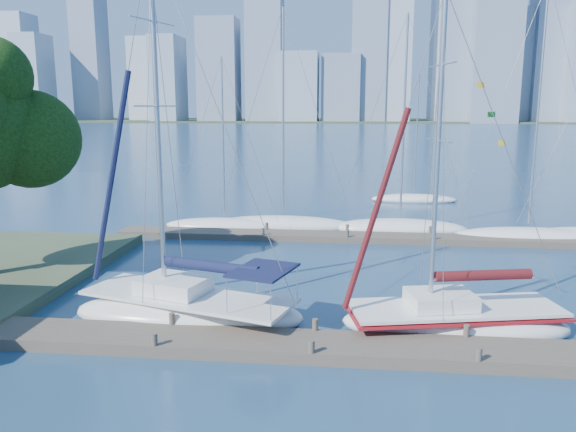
# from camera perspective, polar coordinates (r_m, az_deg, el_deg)

# --- Properties ---
(ground) EXTENTS (700.00, 700.00, 0.00)m
(ground) POSITION_cam_1_polar(r_m,az_deg,el_deg) (18.80, 2.58, -13.68)
(ground) COLOR navy
(ground) RESTS_ON ground
(near_dock) EXTENTS (26.00, 2.00, 0.40)m
(near_dock) POSITION_cam_1_polar(r_m,az_deg,el_deg) (18.72, 2.59, -13.12)
(near_dock) COLOR #4D4238
(near_dock) RESTS_ON ground
(far_dock) EXTENTS (30.00, 1.80, 0.36)m
(far_dock) POSITION_cam_1_polar(r_m,az_deg,el_deg) (33.95, 7.71, -2.17)
(far_dock) COLOR #4D4238
(far_dock) RESTS_ON ground
(far_shore) EXTENTS (800.00, 100.00, 1.50)m
(far_shore) POSITION_cam_1_polar(r_m,az_deg,el_deg) (337.15, 6.15, 9.58)
(far_shore) COLOR #38472D
(far_shore) RESTS_ON ground
(sailboat_navy) EXTENTS (9.10, 5.22, 14.12)m
(sailboat_navy) POSITION_cam_1_polar(r_m,az_deg,el_deg) (21.28, -10.17, -7.69)
(sailboat_navy) COLOR white
(sailboat_navy) RESTS_ON ground
(sailboat_maroon) EXTENTS (8.32, 4.21, 12.09)m
(sailboat_maroon) POSITION_cam_1_polar(r_m,az_deg,el_deg) (20.90, 16.60, -8.73)
(sailboat_maroon) COLOR white
(sailboat_maroon) RESTS_ON ground
(bg_boat_0) EXTENTS (8.19, 4.90, 11.28)m
(bg_boat_0) POSITION_cam_1_polar(r_m,az_deg,el_deg) (37.02, -6.41, -0.95)
(bg_boat_0) COLOR white
(bg_boat_0) RESTS_ON ground
(bg_boat_1) EXTENTS (9.70, 5.23, 14.30)m
(bg_boat_1) POSITION_cam_1_polar(r_m,az_deg,el_deg) (36.93, -0.47, -0.84)
(bg_boat_1) COLOR white
(bg_boat_1) RESTS_ON ground
(bg_boat_2) EXTENTS (8.82, 5.66, 13.77)m
(bg_boat_2) POSITION_cam_1_polar(r_m,az_deg,el_deg) (36.56, 11.29, -1.16)
(bg_boat_2) COLOR white
(bg_boat_2) RESTS_ON ground
(bg_boat_4) EXTENTS (8.90, 2.80, 15.21)m
(bg_boat_4) POSITION_cam_1_polar(r_m,az_deg,el_deg) (36.55, 23.18, -1.86)
(bg_boat_4) COLOR white
(bg_boat_4) RESTS_ON ground
(bg_boat_7) EXTENTS (7.32, 2.78, 10.80)m
(bg_boat_7) POSITION_cam_1_polar(r_m,az_deg,el_deg) (48.69, 12.67, 1.70)
(bg_boat_7) COLOR white
(bg_boat_7) RESTS_ON ground
(skyline) EXTENTS (502.82, 51.31, 108.27)m
(skyline) POSITION_cam_1_polar(r_m,az_deg,el_deg) (309.53, 10.67, 15.96)
(skyline) COLOR #7D90A2
(skyline) RESTS_ON ground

